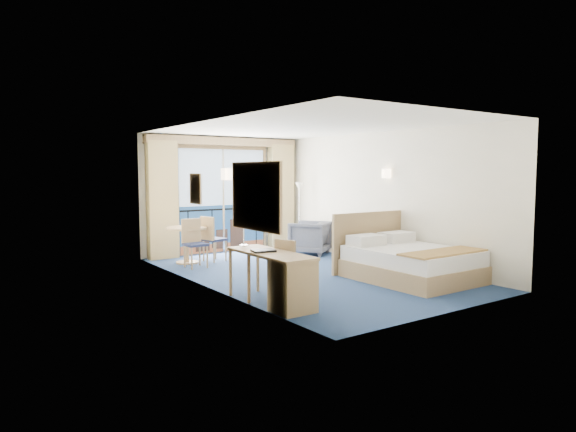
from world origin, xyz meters
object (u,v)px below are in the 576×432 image
at_px(floor_lamp, 299,199).
at_px(round_table, 187,236).
at_px(desk, 288,280).
at_px(armchair, 310,238).
at_px(bed, 408,262).
at_px(table_chair_b, 194,240).
at_px(table_chair_a, 212,236).
at_px(desk_chair, 289,265).
at_px(nightstand, 381,253).

height_order(floor_lamp, round_table, floor_lamp).
bearing_deg(desk, armchair, 49.04).
height_order(armchair, floor_lamp, floor_lamp).
relative_size(bed, table_chair_b, 2.22).
bearing_deg(table_chair_a, desk_chair, 158.59).
distance_m(desk, desk_chair, 0.72).
bearing_deg(desk_chair, armchair, -58.93).
xyz_separation_m(bed, round_table, (-2.52, 3.71, 0.25)).
xyz_separation_m(armchair, round_table, (-2.79, 0.52, 0.19)).
bearing_deg(desk_chair, floor_lamp, -55.23).
bearing_deg(table_chair_b, bed, -52.12).
bearing_deg(bed, floor_lamp, 82.73).
xyz_separation_m(nightstand, armchair, (-0.36, 1.92, 0.14)).
relative_size(nightstand, floor_lamp, 0.30).
xyz_separation_m(desk_chair, table_chair_a, (0.43, 3.45, 0.04)).
bearing_deg(nightstand, desk_chair, -159.77).
bearing_deg(floor_lamp, desk, -127.83).
relative_size(bed, round_table, 2.54).
xyz_separation_m(desk, desk_chair, (0.43, 0.58, 0.09)).
height_order(nightstand, table_chair_a, table_chair_a).
bearing_deg(bed, nightstand, 63.66).
distance_m(nightstand, desk_chair, 3.29).
xyz_separation_m(bed, table_chair_b, (-2.59, 3.23, 0.22)).
distance_m(floor_lamp, desk_chair, 4.85).
bearing_deg(nightstand, bed, -116.34).
distance_m(desk, round_table, 4.16).
height_order(bed, desk_chair, bed).
height_order(nightstand, desk, desk).
bearing_deg(table_chair_a, table_chair_b, 108.03).
relative_size(desk, round_table, 1.91).
height_order(bed, armchair, bed).
distance_m(bed, round_table, 4.49).
xyz_separation_m(floor_lamp, table_chair_a, (-2.52, -0.32, -0.69)).
relative_size(desk, table_chair_a, 1.67).
bearing_deg(floor_lamp, table_chair_b, -167.56).
height_order(nightstand, round_table, round_table).
distance_m(bed, desk_chair, 2.46).
relative_size(nightstand, armchair, 0.58).
relative_size(round_table, table_chair_b, 0.87).
distance_m(bed, floor_lamp, 4.05).
distance_m(desk, table_chair_b, 3.68).
bearing_deg(desk_chair, table_chair_a, -24.35).
distance_m(round_table, table_chair_b, 0.48).
bearing_deg(desk_chair, desk, 125.94).
bearing_deg(table_chair_b, round_table, 81.41).
bearing_deg(table_chair_a, nightstand, -145.51).
relative_size(bed, desk, 1.33).
bearing_deg(nightstand, armchair, 100.62).
bearing_deg(bed, table_chair_b, 128.65).
relative_size(armchair, table_chair_a, 0.87).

